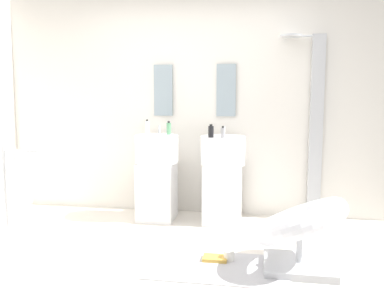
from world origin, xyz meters
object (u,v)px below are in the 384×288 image
at_px(pedestal_sink_left, 157,174).
at_px(soap_bottle_black, 211,131).
at_px(pedestal_sink_right, 223,176).
at_px(magazine_ochre, 215,258).
at_px(lounge_chair, 300,227).
at_px(soap_bottle_clear, 147,127).
at_px(shower_column, 315,124).
at_px(towel_rack, 20,180).
at_px(soap_bottle_green, 169,128).
at_px(coffee_mug, 229,255).
at_px(soap_bottle_grey, 223,133).

relative_size(pedestal_sink_left, soap_bottle_black, 7.56).
height_order(pedestal_sink_right, magazine_ochre, pedestal_sink_right).
relative_size(lounge_chair, soap_bottle_clear, 6.21).
xyz_separation_m(shower_column, magazine_ochre, (-0.94, -1.37, -1.06)).
xyz_separation_m(towel_rack, soap_bottle_green, (1.12, 1.16, 0.39)).
bearing_deg(soap_bottle_green, soap_bottle_clear, 177.39).
bearing_deg(coffee_mug, lounge_chair, -5.15).
xyz_separation_m(pedestal_sink_left, soap_bottle_green, (0.12, 0.10, 0.51)).
bearing_deg(soap_bottle_black, magazine_ochre, -80.46).
distance_m(pedestal_sink_left, lounge_chair, 1.86).
distance_m(pedestal_sink_right, shower_column, 1.17).
bearing_deg(shower_column, towel_rack, -153.71).
distance_m(lounge_chair, soap_bottle_grey, 1.36).
bearing_deg(soap_bottle_black, coffee_mug, -73.64).
distance_m(soap_bottle_clear, soap_bottle_black, 0.80).
bearing_deg(pedestal_sink_left, soap_bottle_clear, 141.14).
distance_m(magazine_ochre, coffee_mug, 0.12).
height_order(coffee_mug, soap_bottle_clear, soap_bottle_clear).
bearing_deg(lounge_chair, pedestal_sink_right, 123.19).
distance_m(shower_column, lounge_chair, 1.61).
xyz_separation_m(soap_bottle_clear, soap_bottle_black, (0.76, -0.24, -0.01)).
xyz_separation_m(pedestal_sink_right, soap_bottle_black, (-0.11, -0.13, 0.50)).
relative_size(lounge_chair, soap_bottle_black, 7.41).
bearing_deg(coffee_mug, pedestal_sink_right, 98.63).
bearing_deg(pedestal_sink_left, soap_bottle_green, 39.69).
height_order(pedestal_sink_right, soap_bottle_grey, soap_bottle_grey).
xyz_separation_m(pedestal_sink_left, soap_bottle_clear, (-0.14, 0.11, 0.51)).
bearing_deg(shower_column, soap_bottle_grey, -154.74).
bearing_deg(shower_column, magazine_ochre, -124.57).
bearing_deg(towel_rack, magazine_ochre, -0.54).
bearing_deg(magazine_ochre, soap_bottle_clear, 126.92).
xyz_separation_m(lounge_chair, soap_bottle_green, (-1.36, 1.22, 0.67)).
xyz_separation_m(pedestal_sink_left, shower_column, (1.73, 0.29, 0.56)).
height_order(shower_column, magazine_ochre, shower_column).
distance_m(pedestal_sink_left, coffee_mug, 1.47).
relative_size(lounge_chair, coffee_mug, 11.61).
bearing_deg(lounge_chair, soap_bottle_green, 138.02).
xyz_separation_m(shower_column, soap_bottle_green, (-1.61, -0.19, -0.06)).
bearing_deg(coffee_mug, shower_column, 58.73).
bearing_deg(pedestal_sink_right, soap_bottle_clear, 172.85).
relative_size(pedestal_sink_left, soap_bottle_green, 6.94).
height_order(shower_column, towel_rack, shower_column).
bearing_deg(magazine_ochre, shower_column, 54.55).
xyz_separation_m(soap_bottle_clear, soap_bottle_green, (0.26, -0.01, -0.01)).
xyz_separation_m(pedestal_sink_right, soap_bottle_clear, (-0.88, 0.11, 0.51)).
distance_m(shower_column, towel_rack, 3.08).
height_order(shower_column, coffee_mug, shower_column).
height_order(soap_bottle_clear, soap_bottle_grey, soap_bottle_clear).
bearing_deg(pedestal_sink_left, shower_column, 9.44).
distance_m(soap_bottle_green, soap_bottle_grey, 0.69).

